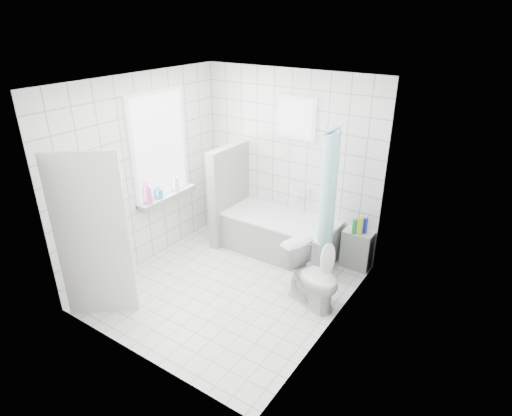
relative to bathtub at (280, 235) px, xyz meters
The scene contains 19 objects.
ground 1.17m from the bathtub, 94.97° to the right, with size 3.00×3.00×0.00m, color white.
ceiling 2.57m from the bathtub, 94.97° to the right, with size 3.00×3.00×0.00m, color white.
wall_back 1.08m from the bathtub, 104.62° to the left, with size 2.80×0.02×2.60m, color white.
wall_front 2.81m from the bathtub, 92.13° to the right, with size 2.80×0.02×2.60m, color white.
wall_left 2.13m from the bathtub, 143.09° to the right, with size 0.02×3.00×2.60m, color white.
wall_right 2.00m from the bathtub, 40.83° to the right, with size 0.02×3.00×2.60m, color white.
window_left 2.12m from the bathtub, 150.41° to the right, with size 0.01×0.90×1.40m, color white.
window_back 1.69m from the bathtub, 89.63° to the left, with size 0.50×0.01×0.50m, color white.
window_sill 1.73m from the bathtub, 149.63° to the right, with size 0.18×1.02×0.08m, color white.
door 2.67m from the bathtub, 113.87° to the right, with size 0.04×0.80×2.00m, color silver.
bathtub is the anchor object (origin of this frame).
partition_wall 1.00m from the bathtub, behind, with size 0.15×0.85×1.50m, color white.
tiled_ledge 1.11m from the bathtub, 13.24° to the left, with size 0.40×0.24×0.55m, color white.
toilet 1.24m from the bathtub, 41.33° to the right, with size 0.42×0.74×0.76m, color silver.
curtain_rod 1.87m from the bathtub, ahead, with size 0.02×0.02×0.80m, color silver.
shower_curtain 1.12m from the bathtub, 11.48° to the right, with size 0.14×0.48×1.78m, color #56DBFF, non-canonical shape.
tub_faucet 0.66m from the bathtub, 73.38° to the left, with size 0.18×0.06×0.06m, color silver.
sill_bottles 1.86m from the bathtub, 145.22° to the right, with size 0.18×0.69×0.33m.
ledge_bottles 1.19m from the bathtub, 10.80° to the left, with size 0.17×0.15×0.25m.
Camera 1 is at (2.86, -3.67, 3.30)m, focal length 30.00 mm.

